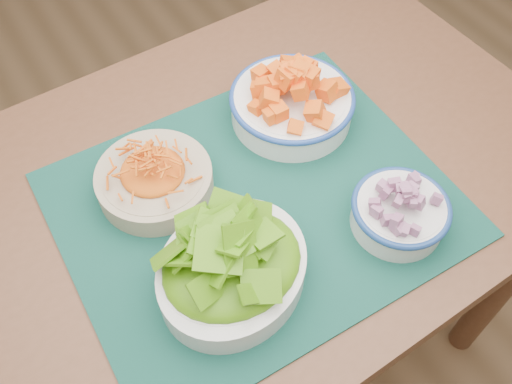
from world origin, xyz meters
TOP-DOWN VIEW (x-y plane):
  - ground at (0.00, 0.00)m, footprint 4.00×4.00m
  - table at (-0.17, -0.02)m, footprint 1.08×0.74m
  - placemat at (-0.20, -0.08)m, footprint 0.59×0.48m
  - carrot_bowl at (-0.31, 0.03)m, footprint 0.24×0.24m
  - squash_bowl at (-0.05, 0.04)m, footprint 0.22×0.22m
  - lettuce_bowl at (-0.29, -0.17)m, footprint 0.28×0.26m
  - onion_bowl at (-0.04, -0.22)m, footprint 0.18×0.18m

SIDE VIEW (x-z plane):
  - ground at x=0.00m, z-range 0.00..0.00m
  - table at x=-0.17m, z-range 0.26..1.01m
  - placemat at x=-0.20m, z-range 0.75..0.75m
  - carrot_bowl at x=-0.31m, z-range 0.75..0.82m
  - onion_bowl at x=-0.04m, z-range 0.75..0.83m
  - squash_bowl at x=-0.05m, z-range 0.75..0.85m
  - lettuce_bowl at x=-0.29m, z-range 0.75..0.86m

